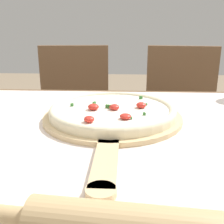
# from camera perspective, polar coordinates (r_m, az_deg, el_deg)

# --- Properties ---
(dining_table) EXTENTS (1.11, 0.95, 0.74)m
(dining_table) POSITION_cam_1_polar(r_m,az_deg,el_deg) (0.72, 1.41, -13.59)
(dining_table) COLOR brown
(dining_table) RESTS_ON ground_plane
(towel_cloth) EXTENTS (1.03, 0.87, 0.00)m
(towel_cloth) POSITION_cam_1_polar(r_m,az_deg,el_deg) (0.67, 1.48, -4.91)
(towel_cloth) COLOR silver
(towel_cloth) RESTS_ON dining_table
(pizza_peel) EXTENTS (0.38, 0.57, 0.01)m
(pizza_peel) POSITION_cam_1_polar(r_m,az_deg,el_deg) (0.75, 0.04, -1.53)
(pizza_peel) COLOR #D6B784
(pizza_peel) RESTS_ON towel_cloth
(pizza) EXTENTS (0.34, 0.34, 0.04)m
(pizza) POSITION_cam_1_polar(r_m,az_deg,el_deg) (0.76, 0.12, 0.31)
(pizza) COLOR beige
(pizza) RESTS_ON pizza_peel
(chair_left) EXTENTS (0.44, 0.44, 0.88)m
(chair_left) POSITION_cam_1_polar(r_m,az_deg,el_deg) (1.57, -7.59, -0.69)
(chair_left) COLOR brown
(chair_left) RESTS_ON ground_plane
(chair_right) EXTENTS (0.44, 0.44, 0.88)m
(chair_right) POSITION_cam_1_polar(r_m,az_deg,el_deg) (1.57, 13.59, -1.02)
(chair_right) COLOR brown
(chair_right) RESTS_ON ground_plane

